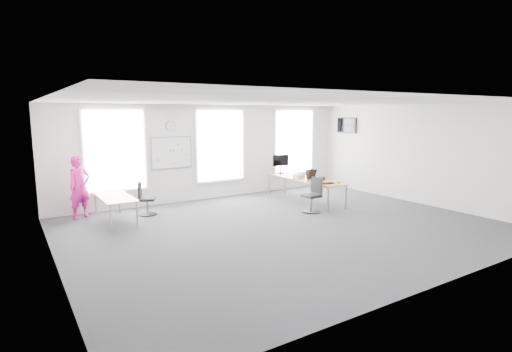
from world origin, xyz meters
TOP-DOWN VIEW (x-y plane):
  - floor at (0.00, 0.00)m, footprint 10.00×10.00m
  - ceiling at (0.00, 0.00)m, footprint 10.00×10.00m
  - wall_back at (0.00, 4.00)m, footprint 10.00×0.00m
  - wall_front at (0.00, -4.00)m, footprint 10.00×0.00m
  - wall_left at (-5.00, 0.00)m, footprint 0.00×10.00m
  - wall_right at (5.00, 0.00)m, footprint 0.00×10.00m
  - window_left at (-3.00, 3.97)m, footprint 1.60×0.06m
  - window_mid at (0.30, 3.97)m, footprint 1.60×0.06m
  - window_right at (3.30, 3.97)m, footprint 1.60×0.06m
  - desk_right at (2.20, 1.98)m, footprint 0.81×3.04m
  - desk_left at (-3.37, 2.68)m, footprint 0.74×1.84m
  - chair_right at (1.54, 0.81)m, footprint 0.51×0.51m
  - chair_left at (-2.51, 2.97)m, footprint 0.54×0.54m
  - person at (-4.04, 3.55)m, footprint 0.71×0.59m
  - whiteboard at (-1.35, 3.97)m, footprint 1.20×0.03m
  - wall_clock at (-1.35, 3.97)m, footprint 0.30×0.04m
  - tv at (4.95, 3.00)m, footprint 0.06×0.90m
  - keyboard at (2.11, 0.85)m, footprint 0.43×0.20m
  - mouse at (2.44, 0.73)m, footprint 0.10×0.13m
  - lens_cap at (2.30, 1.22)m, footprint 0.06×0.06m
  - headphones at (2.35, 1.38)m, footprint 0.20×0.11m
  - laptop_sleeve at (2.28, 1.77)m, footprint 0.37×0.24m
  - paper_stack at (2.10, 2.14)m, footprint 0.33×0.27m
  - monitor at (2.15, 3.19)m, footprint 0.56×0.23m

SIDE VIEW (x-z plane):
  - floor at x=0.00m, z-range 0.00..0.00m
  - chair_left at x=-2.51m, z-range -0.06..0.85m
  - chair_right at x=1.54m, z-range -0.06..0.90m
  - desk_left at x=-3.37m, z-range 0.28..0.95m
  - desk_right at x=2.20m, z-range 0.32..1.06m
  - lens_cap at x=2.30m, z-range 0.74..0.75m
  - keyboard at x=2.11m, z-range 0.74..0.76m
  - mouse at x=2.44m, z-range 0.74..0.78m
  - paper_stack at x=2.10m, z-range 0.74..0.84m
  - headphones at x=2.35m, z-range 0.73..0.85m
  - person at x=-4.04m, z-range 0.00..1.65m
  - laptop_sleeve at x=2.28m, z-range 0.74..1.03m
  - monitor at x=2.15m, z-range 0.80..1.43m
  - wall_back at x=0.00m, z-range -3.50..6.50m
  - wall_front at x=0.00m, z-range -3.50..6.50m
  - wall_left at x=-5.00m, z-range -3.50..6.50m
  - wall_right at x=5.00m, z-range -3.50..6.50m
  - whiteboard at x=-1.35m, z-range 1.10..2.00m
  - window_left at x=-3.00m, z-range 0.60..2.80m
  - window_mid at x=0.30m, z-range 0.60..2.80m
  - window_right at x=3.30m, z-range 0.60..2.80m
  - tv at x=4.95m, z-range 2.02..2.57m
  - wall_clock at x=-1.35m, z-range 2.20..2.50m
  - ceiling at x=0.00m, z-range 3.00..3.00m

